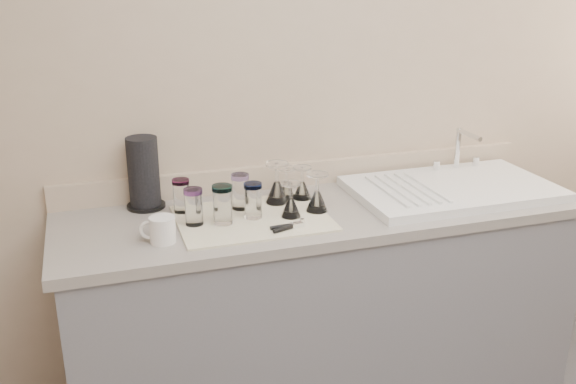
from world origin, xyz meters
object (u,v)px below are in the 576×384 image
object	(u,v)px
goblet_back_left	(277,189)
tumbler_lavender	(253,200)
goblet_back_right	(302,188)
tumbler_purple	(240,191)
sink_unit	(452,188)
goblet_front_left	(291,205)
tumbler_blue	(222,204)
white_mug	(162,230)
goblet_front_right	(317,198)
paper_towel_roll	(144,174)
can_opener	(288,227)
tumbler_teal	(181,195)
tumbler_magenta	(194,206)
goblet_extra	(287,188)

from	to	relation	value
goblet_back_left	tumbler_lavender	bearing A→B (deg)	-136.11
goblet_back_right	tumbler_purple	bearing A→B (deg)	-172.82
sink_unit	goblet_front_left	world-z (taller)	sink_unit
tumbler_blue	goblet_front_left	xyz separation A→B (m)	(0.25, -0.01, -0.03)
sink_unit	tumbler_lavender	world-z (taller)	sink_unit
goblet_back_right	white_mug	distance (m)	0.63
sink_unit	goblet_front_right	size ratio (longest dim) A/B	5.56
goblet_back_left	paper_towel_roll	distance (m)	0.51
tumbler_purple	can_opener	world-z (taller)	tumbler_purple
can_opener	tumbler_teal	bearing A→B (deg)	139.55
sink_unit	tumbler_teal	world-z (taller)	sink_unit
tumbler_blue	can_opener	size ratio (longest dim) A/B	1.12
goblet_back_left	white_mug	world-z (taller)	goblet_back_left
white_mug	paper_towel_roll	bearing A→B (deg)	92.62
tumbler_magenta	tumbler_blue	distance (m)	0.10
can_opener	tumbler_purple	bearing A→B (deg)	114.38
goblet_front_left	goblet_front_right	bearing A→B (deg)	13.02
white_mug	tumbler_teal	bearing A→B (deg)	66.18
goblet_back_right	white_mug	xyz separation A→B (m)	(-0.58, -0.24, -0.01)
tumbler_lavender	paper_towel_roll	bearing A→B (deg)	145.34
tumbler_magenta	paper_towel_roll	world-z (taller)	paper_towel_roll
tumbler_blue	goblet_back_right	bearing A→B (deg)	23.75
tumbler_purple	tumbler_blue	distance (m)	0.16
sink_unit	goblet_back_right	xyz separation A→B (m)	(-0.62, 0.10, 0.03)
goblet_extra	tumbler_teal	bearing A→B (deg)	-177.86
sink_unit	white_mug	distance (m)	1.21
goblet_front_right	paper_towel_roll	world-z (taller)	paper_towel_roll
tumbler_lavender	white_mug	bearing A→B (deg)	-163.78
tumbler_teal	goblet_back_right	bearing A→B (deg)	-0.39
sink_unit	tumbler_blue	world-z (taller)	sink_unit
tumbler_teal	tumbler_purple	size ratio (longest dim) A/B	0.94
goblet_back_left	tumbler_teal	bearing A→B (deg)	177.63
goblet_extra	goblet_back_left	bearing A→B (deg)	-147.89
sink_unit	paper_towel_roll	size ratio (longest dim) A/B	2.95
tumbler_lavender	paper_towel_roll	world-z (taller)	paper_towel_roll
tumbler_blue	goblet_extra	world-z (taller)	tumbler_blue
tumbler_purple	tumbler_teal	bearing A→B (deg)	170.64
tumbler_magenta	goblet_front_left	xyz separation A→B (m)	(0.35, -0.04, -0.02)
tumbler_magenta	goblet_back_left	xyz separation A→B (m)	(0.35, 0.12, -0.01)
tumbler_blue	goblet_back_left	distance (m)	0.29
tumbler_lavender	paper_towel_roll	xyz separation A→B (m)	(-0.36, 0.25, 0.06)
goblet_front_left	goblet_front_right	xyz separation A→B (m)	(0.11, 0.03, 0.01)
can_opener	paper_towel_roll	bearing A→B (deg)	139.09
tumbler_teal	goblet_front_right	distance (m)	0.51
goblet_front_right	tumbler_magenta	bearing A→B (deg)	178.86
tumbler_magenta	goblet_back_right	xyz separation A→B (m)	(0.46, 0.13, -0.02)
tumbler_magenta	goblet_back_right	bearing A→B (deg)	16.46
goblet_back_left	goblet_front_left	size ratio (longest dim) A/B	1.22
tumbler_blue	goblet_back_right	xyz separation A→B (m)	(0.36, 0.16, -0.03)
tumbler_purple	goblet_extra	xyz separation A→B (m)	(0.20, 0.05, -0.03)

